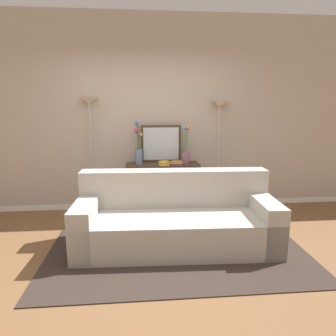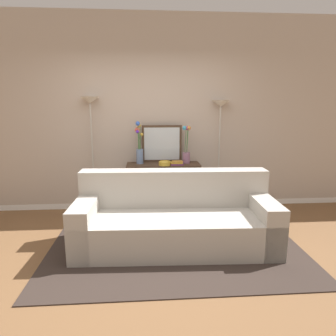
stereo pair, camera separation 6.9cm
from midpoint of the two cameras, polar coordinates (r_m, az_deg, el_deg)
ground_plane at (r=3.39m, az=-3.46°, el=-18.09°), size 16.00×16.00×0.02m
back_wall at (r=4.90m, az=-4.05°, el=9.95°), size 12.00×0.15×3.05m
area_rug at (r=3.68m, az=2.09°, el=-15.24°), size 2.97×1.82×0.01m
couch at (r=3.70m, az=1.88°, el=-9.86°), size 2.36×0.99×0.88m
console_table at (r=4.73m, az=-0.47°, el=-2.12°), size 1.13×0.38×0.79m
floor_lamp_left at (r=4.78m, az=-13.91°, el=8.31°), size 0.28×0.28×1.80m
floor_lamp_right at (r=4.86m, az=10.19°, el=8.06°), size 0.28×0.28×1.75m
wall_mirror at (r=4.78m, az=-0.75°, el=4.60°), size 0.63×0.02×0.58m
vase_tall_flowers at (r=4.66m, az=-5.01°, el=3.85°), size 0.13×0.13×0.65m
vase_short_flowers at (r=4.70m, az=3.93°, el=3.42°), size 0.13×0.12×0.58m
fruit_bowl at (r=4.55m, az=-0.18°, el=0.91°), size 0.18×0.18×0.06m
book_stack at (r=4.58m, az=2.11°, el=0.93°), size 0.20×0.14×0.06m
book_row_under_console at (r=4.86m, az=-3.25°, el=-7.72°), size 0.45×0.18×0.13m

